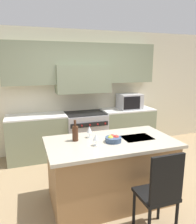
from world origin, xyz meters
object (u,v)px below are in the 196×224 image
wine_bottle (75,133)px  fruit_bowl (113,139)px  wine_glass_far (89,130)px  microwave (129,101)px  range_stove (85,133)px  wine_glass_near (96,137)px  island_chair (160,191)px

wine_bottle → fruit_bowl: wine_bottle is taller
fruit_bowl → wine_glass_far: bearing=133.0°
wine_glass_far → microwave: bearing=47.5°
range_stove → fruit_bowl: size_ratio=4.11×
microwave → wine_glass_near: bearing=-127.3°
fruit_bowl → range_stove: bearing=86.4°
wine_glass_near → range_stove: bearing=78.6°
wine_bottle → fruit_bowl: (0.49, -0.21, -0.07)m
wine_glass_far → island_chair: bearing=-65.5°
wine_bottle → island_chair: bearing=-54.8°
microwave → wine_bottle: size_ratio=1.74×
wine_bottle → wine_glass_far: (0.23, 0.06, 0.00)m
wine_bottle → wine_glass_near: 0.35m
fruit_bowl → wine_bottle: bearing=156.1°
range_stove → wine_glass_near: bearing=-101.4°
wine_glass_near → wine_glass_far: (0.01, 0.33, 0.00)m
wine_bottle → wine_glass_far: 0.23m
island_chair → wine_glass_far: (-0.49, 1.08, 0.44)m
wine_glass_far → wine_bottle: bearing=-164.3°
wine_glass_near → fruit_bowl: bearing=11.8°
microwave → wine_glass_far: size_ratio=3.02×
wine_glass_far → wine_glass_near: bearing=-91.7°
wine_bottle → fruit_bowl: bearing=-23.9°
range_stove → wine_glass_far: 1.71m
range_stove → wine_bottle: wine_bottle is taller
island_chair → wine_bottle: 1.32m
range_stove → wine_glass_far: bearing=-103.4°
island_chair → wine_glass_near: size_ratio=6.18×
wine_glass_near → wine_bottle: bearing=128.5°
wine_bottle → range_stove: bearing=69.8°
island_chair → fruit_bowl: 0.92m
microwave → island_chair: (-0.96, -2.67, -0.52)m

